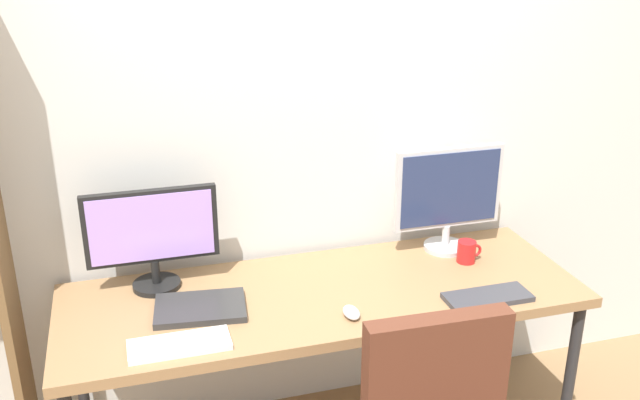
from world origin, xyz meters
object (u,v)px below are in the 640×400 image
coffee_mug (467,252)px  monitor_right (448,195)px  keyboard_right (488,297)px  desk (324,304)px  monitor_left (152,234)px  laptop_closed (200,308)px  keyboard_left (179,345)px  computer_mouse (351,312)px

coffee_mug → monitor_right: bearing=102.5°
keyboard_right → monitor_right: bearing=84.8°
desk → monitor_left: 0.69m
laptop_closed → monitor_left: bearing=127.7°
desk → keyboard_right: (0.56, -0.23, 0.06)m
coffee_mug → monitor_left: bearing=173.6°
coffee_mug → laptop_closed: bearing=-175.3°
desk → monitor_left: bearing=160.5°
keyboard_left → coffee_mug: 1.23m
computer_mouse → laptop_closed: computer_mouse is taller
computer_mouse → laptop_closed: 0.54m
monitor_left → coffee_mug: monitor_left is taller
desk → laptop_closed: 0.47m
monitor_left → monitor_right: size_ratio=1.05×
computer_mouse → laptop_closed: size_ratio=0.30×
keyboard_left → computer_mouse: 0.60m
keyboard_left → coffee_mug: coffee_mug is taller
keyboard_right → laptop_closed: size_ratio=1.00×
keyboard_right → laptop_closed: (-1.02, 0.21, 0.00)m
monitor_left → computer_mouse: monitor_left is taller
laptop_closed → coffee_mug: 1.10m
keyboard_right → laptop_closed: bearing=168.2°
desk → monitor_left: (-0.60, 0.21, 0.27)m
desk → coffee_mug: size_ratio=18.41×
coffee_mug → keyboard_left: bearing=-165.7°
monitor_right → monitor_left: bearing=-180.0°
monitor_left → computer_mouse: size_ratio=5.07×
monitor_right → keyboard_right: size_ratio=1.45×
monitor_left → laptop_closed: 0.34m
computer_mouse → coffee_mug: bearing=25.2°
desk → monitor_left: size_ratio=4.01×
desk → laptop_closed: (-0.46, -0.02, 0.07)m
monitor_right → coffee_mug: 0.25m
monitor_right → laptop_closed: (-1.06, -0.23, -0.23)m
laptop_closed → monitor_right: bearing=19.0°
laptop_closed → coffee_mug: (1.10, 0.09, 0.03)m
keyboard_right → coffee_mug: (0.07, 0.30, 0.04)m
monitor_left → keyboard_right: 1.26m
computer_mouse → laptop_closed: (-0.51, 0.19, -0.00)m
monitor_left → keyboard_left: bearing=-84.8°
laptop_closed → desk: bearing=8.8°
monitor_left → keyboard_right: (1.16, -0.44, -0.21)m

